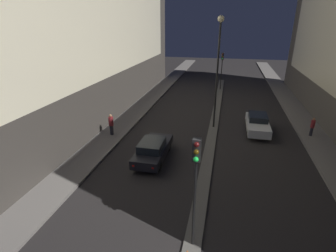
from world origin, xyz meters
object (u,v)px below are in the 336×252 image
street_lamp (218,56)px  car_left_lane (153,149)px  traffic_light_near (196,171)px  pedestrian_on_left_sidewalk (111,124)px  pedestrian_on_right_sidewalk (312,126)px  traffic_light_mid (222,63)px  car_right_lane (258,123)px

street_lamp → car_left_lane: bearing=-118.8°
street_lamp → car_left_lane: 9.59m
traffic_light_near → street_lamp: bearing=90.0°
pedestrian_on_left_sidewalk → traffic_light_near: bearing=-50.7°
traffic_light_near → pedestrian_on_right_sidewalk: size_ratio=3.16×
traffic_light_near → car_left_lane: size_ratio=1.06×
traffic_light_mid → traffic_light_near: bearing=-90.0°
pedestrian_on_left_sidewalk → pedestrian_on_right_sidewalk: (16.22, 3.44, -0.11)m
car_left_lane → car_right_lane: 10.13m
traffic_light_mid → car_left_lane: (-3.75, -21.20, -2.98)m
car_right_lane → street_lamp: bearing=179.5°
traffic_light_mid → pedestrian_on_left_sidewalk: (-8.21, -18.15, -2.64)m
car_right_lane → pedestrian_on_right_sidewalk: bearing=-4.2°
traffic_light_mid → car_right_lane: size_ratio=1.07×
street_lamp → pedestrian_on_left_sidewalk: (-8.21, -3.79, -5.25)m
traffic_light_mid → pedestrian_on_left_sidewalk: size_ratio=2.78×
pedestrian_on_right_sidewalk → car_left_lane: bearing=-151.1°
car_left_lane → pedestrian_on_right_sidewalk: 13.43m
traffic_light_near → car_left_lane: (-3.75, 7.00, -2.98)m
car_left_lane → traffic_light_mid: bearing=80.0°
pedestrian_on_left_sidewalk → pedestrian_on_right_sidewalk: bearing=12.0°
traffic_light_mid → street_lamp: 14.60m
traffic_light_mid → pedestrian_on_right_sidewalk: bearing=-61.4°
car_right_lane → pedestrian_on_right_sidewalk: size_ratio=2.94×
traffic_light_near → pedestrian_on_right_sidewalk: bearing=59.3°
traffic_light_mid → street_lamp: bearing=-90.0°
car_left_lane → pedestrian_on_left_sidewalk: pedestrian_on_left_sidewalk is taller
traffic_light_mid → pedestrian_on_right_sidewalk: size_ratio=3.16×
car_left_lane → traffic_light_near: bearing=-61.8°
car_left_lane → car_right_lane: car_right_lane is taller
traffic_light_mid → car_right_lane: bearing=-75.4°
traffic_light_near → traffic_light_mid: (0.00, 28.19, 0.00)m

